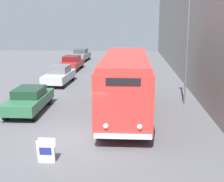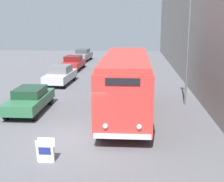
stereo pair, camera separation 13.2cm
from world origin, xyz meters
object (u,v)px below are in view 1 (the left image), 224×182
(sign_board, at_px, (46,151))
(parked_car_mid, at_px, (59,75))
(vintage_bus, at_px, (125,82))
(streetlamp, at_px, (188,32))
(parked_car_distant, at_px, (81,55))
(parked_car_near, at_px, (29,99))
(parked_car_far, at_px, (72,63))

(sign_board, relative_size, parked_car_mid, 0.20)
(vintage_bus, xyz_separation_m, streetlamp, (3.78, 2.50, 2.67))
(parked_car_distant, bearing_deg, sign_board, -79.49)
(parked_car_mid, xyz_separation_m, parked_car_distant, (-0.50, 14.65, 0.00))
(streetlamp, relative_size, parked_car_mid, 1.53)
(parked_car_near, height_order, parked_car_distant, parked_car_distant)
(sign_board, distance_m, parked_car_mid, 14.99)
(streetlamp, bearing_deg, parked_car_distant, 115.92)
(parked_car_mid, relative_size, parked_car_distant, 0.99)
(parked_car_far, bearing_deg, parked_car_distant, 93.47)
(streetlamp, xyz_separation_m, parked_car_distant, (-10.03, 20.64, -3.82))
(sign_board, relative_size, parked_car_far, 0.20)
(parked_car_far, bearing_deg, parked_car_near, -86.06)
(streetlamp, xyz_separation_m, parked_car_mid, (-9.54, 6.00, -3.82))
(streetlamp, height_order, parked_car_mid, streetlamp)
(streetlamp, relative_size, parked_car_far, 1.52)
(vintage_bus, distance_m, parked_car_distant, 24.01)
(parked_car_mid, bearing_deg, parked_car_far, 96.15)
(vintage_bus, bearing_deg, streetlamp, 33.55)
(streetlamp, bearing_deg, parked_car_far, 126.31)
(vintage_bus, relative_size, sign_board, 10.47)
(vintage_bus, relative_size, parked_car_far, 2.07)
(vintage_bus, height_order, sign_board, vintage_bus)
(parked_car_mid, height_order, parked_car_far, parked_car_mid)
(streetlamp, xyz_separation_m, parked_car_far, (-9.91, 13.48, -3.83))
(parked_car_distant, bearing_deg, parked_car_near, -84.63)
(parked_car_far, bearing_deg, streetlamp, -51.26)
(sign_board, relative_size, parked_car_near, 0.20)
(vintage_bus, bearing_deg, parked_car_near, 175.93)
(sign_board, xyz_separation_m, parked_car_distant, (-3.34, 29.36, 0.33))
(parked_car_near, relative_size, parked_car_far, 0.99)
(parked_car_near, bearing_deg, parked_car_far, 91.46)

